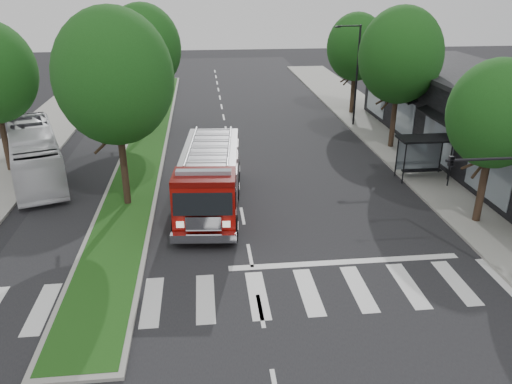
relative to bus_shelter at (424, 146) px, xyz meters
The scene contains 13 objects.
ground 14.00m from the bus_shelter, 143.97° to the right, with size 140.00×140.00×0.00m, color black.
sidewalk_right 3.00m from the bus_shelter, 54.94° to the left, with size 5.00×80.00×0.15m, color gray.
median 19.92m from the bus_shelter, 150.20° to the left, with size 3.00×50.00×0.15m.
storefront_row 6.11m from the bus_shelter, 17.71° to the left, with size 8.00×30.00×5.00m, color black.
bus_shelter is the anchor object (origin of this frame).
tree_right_near 7.06m from the bus_shelter, 87.21° to the right, with size 4.40×4.40×8.05m.
tree_right_mid 7.36m from the bus_shelter, 87.07° to the left, with size 5.60×5.60×9.72m.
tree_right_far 16.30m from the bus_shelter, 88.92° to the left, with size 5.00×5.00×8.73m.
tree_median_near 17.98m from the bus_shelter, behind, with size 5.80×5.80×10.16m.
tree_median_far 21.36m from the bus_shelter, 145.43° to the left, with size 5.60×5.60×9.72m.
streetlight_right_far 12.13m from the bus_shelter, 94.11° to the left, with size 2.11×0.20×8.00m.
fire_engine 13.09m from the bus_shelter, 167.52° to the right, with size 3.75×9.93×3.37m.
city_bus 23.36m from the bus_shelter, behind, with size 2.54×10.87×3.03m, color silver.
Camera 1 is at (-1.79, -18.96, 11.17)m, focal length 35.00 mm.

